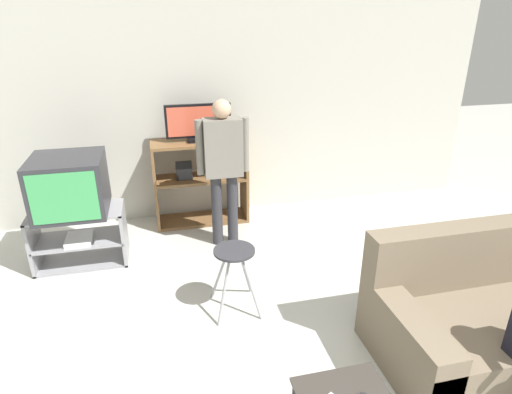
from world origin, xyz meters
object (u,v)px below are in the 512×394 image
Objects in this scene: person_standing_adult at (223,160)px; media_shelf at (201,181)px; couch at (504,315)px; television_flat at (198,124)px; tv_stand at (80,237)px; folding_stool at (234,261)px; television_main at (70,185)px.

media_shelf is at bearing 107.00° from person_standing_adult.
television_flat is at bearing 125.05° from couch.
television_flat is at bearing 105.69° from person_standing_adult.
television_flat is 3.34m from couch.
tv_stand is 1.20× the size of television_flat.
media_shelf is 0.75m from person_standing_adult.
person_standing_adult is at bearing -73.00° from media_shelf.
folding_stool is at bearing -87.69° from media_shelf.
television_main is 0.60× the size of media_shelf.
tv_stand is 0.55m from television_main.
television_flat is at bearing 27.57° from television_main.
television_flat reaches higher than tv_stand.
tv_stand is 1.53× the size of folding_stool.
folding_stool is at bearing -88.08° from television_flat.
person_standing_adult reaches higher than tv_stand.
folding_stool is at bearing -38.69° from tv_stand.
couch reaches higher than tv_stand.
person_standing_adult reaches higher than folding_stool.
media_shelf is 1.47× the size of television_flat.
tv_stand is 1.71m from folding_stool.
tv_stand is 1.70m from television_flat.
media_shelf is at bearing -135.57° from television_flat.
media_shelf reaches higher than couch.
media_shelf reaches higher than tv_stand.
media_shelf is 3.22m from couch.
couch is (3.12, -1.97, 0.01)m from tv_stand.
person_standing_adult is at bearing 2.79° from tv_stand.
couch is (1.85, -2.63, -0.89)m from television_flat.
tv_stand is at bearing -152.28° from television_flat.
media_shelf is 0.69× the size of person_standing_adult.
tv_stand is at bearing 147.79° from couch.
television_main is at bearing -152.43° from television_flat.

